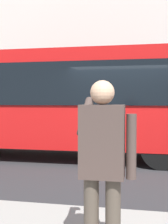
% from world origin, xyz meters
% --- Properties ---
extents(ground_plane, '(60.00, 60.00, 0.00)m').
position_xyz_m(ground_plane, '(0.00, 0.00, 0.00)').
color(ground_plane, '#2B2B2D').
extents(building_facade_far, '(28.00, 1.55, 12.00)m').
position_xyz_m(building_facade_far, '(-0.02, -6.80, 5.99)').
color(building_facade_far, beige).
rests_on(building_facade_far, ground_plane).
extents(red_bus, '(9.05, 2.54, 3.08)m').
position_xyz_m(red_bus, '(2.05, -0.73, 1.68)').
color(red_bus, red).
rests_on(red_bus, ground_plane).
extents(pedestrian_photographer, '(0.53, 0.52, 1.70)m').
position_xyz_m(pedestrian_photographer, '(-0.13, 4.92, 1.14)').
color(pedestrian_photographer, '#4C4238').
rests_on(pedestrian_photographer, sidewalk_curb).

